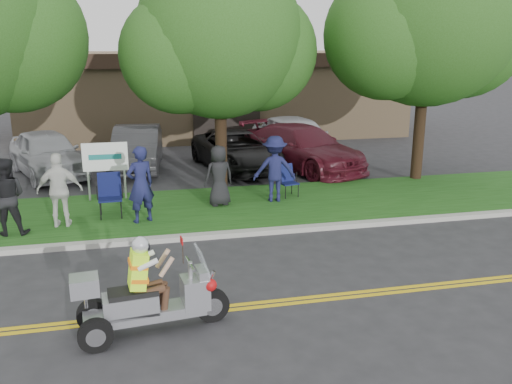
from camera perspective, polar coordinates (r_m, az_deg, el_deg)
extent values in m
plane|color=#28282B|center=(10.16, 0.19, -10.50)|extent=(120.00, 120.00, 0.00)
cube|color=gold|center=(9.66, 0.97, -11.93)|extent=(60.00, 0.10, 0.01)
cube|color=gold|center=(9.79, 0.75, -11.51)|extent=(60.00, 0.10, 0.01)
cube|color=#A8A89E|center=(12.90, -2.85, -4.45)|extent=(60.00, 0.25, 0.12)
cube|color=#1A4512|center=(14.92, -4.28, -1.72)|extent=(60.00, 4.00, 0.10)
cube|color=#9E7F5B|center=(28.30, -4.53, 10.44)|extent=(18.00, 8.00, 4.00)
cube|color=black|center=(24.21, -3.19, 13.65)|extent=(18.00, 0.30, 0.60)
sphere|color=#264E16|center=(16.50, -24.41, 14.63)|extent=(4.05, 4.05, 4.05)
cylinder|color=#332114|center=(16.47, -3.74, 7.22)|extent=(0.36, 0.36, 4.20)
sphere|color=#264E16|center=(16.31, -3.90, 16.13)|extent=(4.80, 4.80, 4.80)
sphere|color=#264E16|center=(16.83, 0.14, 14.61)|extent=(3.60, 3.60, 3.60)
sphere|color=#264E16|center=(15.97, -8.14, 14.14)|extent=(3.36, 3.36, 3.36)
cylinder|color=#332114|center=(18.41, 16.97, 8.34)|extent=(0.36, 0.36, 4.76)
sphere|color=#264E16|center=(18.32, 17.71, 17.33)|extent=(5.60, 5.60, 5.60)
sphere|color=#264E16|center=(19.28, 20.86, 15.41)|extent=(4.20, 4.20, 4.20)
sphere|color=#264E16|center=(17.47, 13.75, 15.77)|extent=(3.92, 3.92, 3.92)
cylinder|color=silver|center=(16.05, -17.17, 0.69)|extent=(0.06, 0.06, 1.10)
cylinder|color=silver|center=(15.99, -13.61, 0.90)|extent=(0.06, 0.06, 1.10)
cube|color=white|center=(15.84, -15.60, 3.60)|extent=(1.25, 0.06, 0.80)
cylinder|color=black|center=(9.11, -4.62, -11.81)|extent=(0.57, 0.19, 0.56)
cylinder|color=black|center=(8.62, -16.53, -14.29)|extent=(0.53, 0.20, 0.52)
cylinder|color=black|center=(9.21, -16.75, -12.27)|extent=(0.53, 0.20, 0.52)
cube|color=#A0A1A9|center=(8.94, -11.17, -12.39)|extent=(1.81, 0.62, 0.17)
cube|color=#A0A1A9|center=(8.82, -13.07, -11.46)|extent=(0.88, 0.52, 0.33)
cube|color=black|center=(8.74, -12.84, -10.28)|extent=(0.78, 0.47, 0.09)
cube|color=#A0A1A9|center=(8.93, -6.43, -10.44)|extent=(0.47, 0.49, 0.51)
cube|color=silver|center=(8.74, -5.69, -7.14)|extent=(0.22, 0.45, 0.46)
cube|color=#A0A1A9|center=(8.62, -17.61, -9.37)|extent=(0.46, 0.43, 0.28)
sphere|color=#B20C0F|center=(8.79, -4.88, -9.64)|extent=(0.21, 0.21, 0.21)
cube|color=#BBFF1A|center=(8.60, -12.30, -7.96)|extent=(0.36, 0.41, 0.61)
sphere|color=silver|center=(8.46, -12.08, -5.48)|extent=(0.27, 0.27, 0.27)
cylinder|color=black|center=(15.56, 3.12, -0.03)|extent=(0.03, 0.03, 0.39)
cylinder|color=black|center=(15.76, 4.47, 0.15)|extent=(0.03, 0.03, 0.39)
cylinder|color=black|center=(15.89, 2.45, 0.31)|extent=(0.03, 0.03, 0.39)
cylinder|color=black|center=(16.09, 3.78, 0.48)|extent=(0.03, 0.03, 0.39)
cube|color=#10174F|center=(15.77, 3.47, 0.94)|extent=(0.57, 0.54, 0.04)
cube|color=#10174F|center=(15.89, 3.12, 2.04)|extent=(0.51, 0.25, 0.53)
cylinder|color=black|center=(14.21, -16.05, -1.98)|extent=(0.03, 0.03, 0.47)
cylinder|color=black|center=(14.20, -13.99, -1.84)|extent=(0.03, 0.03, 0.47)
cylinder|color=black|center=(14.66, -16.03, -1.44)|extent=(0.03, 0.03, 0.47)
cylinder|color=black|center=(14.65, -14.03, -1.31)|extent=(0.03, 0.03, 0.47)
cube|color=#0E1445|center=(14.36, -15.09, -0.70)|extent=(0.60, 0.55, 0.04)
cube|color=#0E1445|center=(14.52, -15.18, 0.78)|extent=(0.59, 0.20, 0.63)
imported|color=#191C47|center=(13.67, -12.06, 0.79)|extent=(0.83, 0.70, 1.93)
imported|color=black|center=(13.76, -24.79, -0.45)|extent=(0.92, 0.73, 1.82)
imported|color=silver|center=(13.88, -19.95, 0.19)|extent=(1.08, 0.49, 1.82)
imported|color=#181A43|center=(15.20, 1.97, 2.46)|extent=(1.29, 0.85, 1.86)
imported|color=black|center=(14.84, -3.93, 1.74)|extent=(0.92, 0.71, 1.67)
imported|color=#98999F|center=(19.96, -21.13, 3.83)|extent=(3.45, 4.97, 1.57)
imported|color=#2E2E31|center=(20.17, -12.42, 4.56)|extent=(2.05, 4.77, 1.53)
imported|color=black|center=(19.60, -2.07, 4.37)|extent=(2.98, 5.22, 1.37)
imported|color=#4E121E|center=(19.68, 4.88, 4.67)|extent=(4.17, 5.86, 1.57)
imported|color=#B6B9BE|center=(20.97, 4.24, 5.62)|extent=(2.89, 5.45, 1.77)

